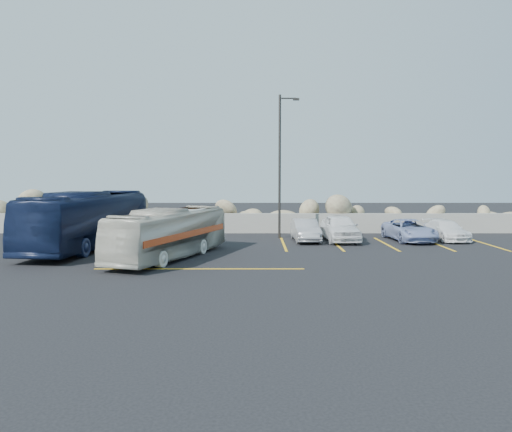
{
  "coord_description": "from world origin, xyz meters",
  "views": [
    {
      "loc": [
        1.14,
        -18.54,
        3.58
      ],
      "look_at": [
        1.17,
        4.0,
        1.71
      ],
      "focal_mm": 35.0,
      "sensor_mm": 36.0,
      "label": 1
    }
  ],
  "objects_px": {
    "car_d": "(409,230)",
    "car_c": "(446,230)",
    "tour_coach": "(88,220)",
    "car_a": "(340,228)",
    "car_b": "(305,230)",
    "vintage_bus": "(170,233)",
    "lamppost": "(281,162)"
  },
  "relations": [
    {
      "from": "lamppost",
      "to": "vintage_bus",
      "type": "xyz_separation_m",
      "value": [
        -5.08,
        -6.83,
        -3.22
      ]
    },
    {
      "from": "vintage_bus",
      "to": "car_b",
      "type": "bearing_deg",
      "value": 60.96
    },
    {
      "from": "car_b",
      "to": "lamppost",
      "type": "bearing_deg",
      "value": 131.52
    },
    {
      "from": "vintage_bus",
      "to": "tour_coach",
      "type": "relative_size",
      "value": 0.78
    },
    {
      "from": "car_b",
      "to": "car_d",
      "type": "height_order",
      "value": "car_b"
    },
    {
      "from": "tour_coach",
      "to": "car_c",
      "type": "bearing_deg",
      "value": 16.55
    },
    {
      "from": "vintage_bus",
      "to": "car_d",
      "type": "height_order",
      "value": "vintage_bus"
    },
    {
      "from": "vintage_bus",
      "to": "car_c",
      "type": "xyz_separation_m",
      "value": [
        14.14,
        5.98,
        -0.54
      ]
    },
    {
      "from": "tour_coach",
      "to": "vintage_bus",
      "type": "bearing_deg",
      "value": -26.09
    },
    {
      "from": "car_d",
      "to": "car_c",
      "type": "bearing_deg",
      "value": 4.43
    },
    {
      "from": "vintage_bus",
      "to": "car_b",
      "type": "distance_m",
      "value": 8.44
    },
    {
      "from": "car_a",
      "to": "car_d",
      "type": "distance_m",
      "value": 3.78
    },
    {
      "from": "lamppost",
      "to": "car_b",
      "type": "height_order",
      "value": "lamppost"
    },
    {
      "from": "vintage_bus",
      "to": "car_a",
      "type": "xyz_separation_m",
      "value": [
        8.23,
        5.58,
        -0.36
      ]
    },
    {
      "from": "lamppost",
      "to": "tour_coach",
      "type": "height_order",
      "value": "lamppost"
    },
    {
      "from": "tour_coach",
      "to": "lamppost",
      "type": "bearing_deg",
      "value": 29.49
    },
    {
      "from": "tour_coach",
      "to": "car_d",
      "type": "relative_size",
      "value": 2.37
    },
    {
      "from": "tour_coach",
      "to": "car_b",
      "type": "height_order",
      "value": "tour_coach"
    },
    {
      "from": "tour_coach",
      "to": "car_a",
      "type": "distance_m",
      "value": 12.98
    },
    {
      "from": "vintage_bus",
      "to": "car_c",
      "type": "bearing_deg",
      "value": 42.88
    },
    {
      "from": "lamppost",
      "to": "car_d",
      "type": "distance_m",
      "value": 7.95
    },
    {
      "from": "lamppost",
      "to": "car_a",
      "type": "relative_size",
      "value": 1.89
    },
    {
      "from": "tour_coach",
      "to": "car_b",
      "type": "xyz_separation_m",
      "value": [
        10.82,
        2.6,
        -0.8
      ]
    },
    {
      "from": "vintage_bus",
      "to": "car_b",
      "type": "height_order",
      "value": "vintage_bus"
    },
    {
      "from": "tour_coach",
      "to": "car_d",
      "type": "xyz_separation_m",
      "value": [
        16.47,
        2.71,
        -0.81
      ]
    },
    {
      "from": "lamppost",
      "to": "car_d",
      "type": "bearing_deg",
      "value": -9.73
    },
    {
      "from": "lamppost",
      "to": "car_c",
      "type": "bearing_deg",
      "value": -5.37
    },
    {
      "from": "lamppost",
      "to": "car_a",
      "type": "distance_m",
      "value": 4.93
    },
    {
      "from": "lamppost",
      "to": "car_b",
      "type": "distance_m",
      "value": 4.13
    },
    {
      "from": "lamppost",
      "to": "tour_coach",
      "type": "xyz_separation_m",
      "value": [
        -9.54,
        -3.9,
        -2.91
      ]
    },
    {
      "from": "car_a",
      "to": "car_c",
      "type": "height_order",
      "value": "car_a"
    },
    {
      "from": "vintage_bus",
      "to": "car_a",
      "type": "height_order",
      "value": "vintage_bus"
    }
  ]
}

